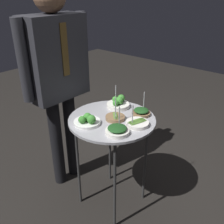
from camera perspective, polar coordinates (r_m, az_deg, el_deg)
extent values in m
plane|color=black|center=(2.21, 0.00, -19.32)|extent=(8.00, 8.00, 0.00)
cylinder|color=#939399|center=(1.75, 0.00, -1.73)|extent=(0.61, 0.61, 0.02)
cylinder|color=#2D2D2D|center=(1.99, 7.61, -11.24)|extent=(0.02, 0.02, 0.75)
cylinder|color=#2D2D2D|center=(1.77, 0.64, -16.90)|extent=(0.02, 0.02, 0.75)
cylinder|color=#2D2D2D|center=(2.17, -0.50, -7.42)|extent=(0.02, 0.02, 0.75)
cylinder|color=#2D2D2D|center=(1.96, -7.74, -11.91)|extent=(0.02, 0.02, 0.75)
cylinder|color=brown|center=(1.73, 0.74, -1.30)|extent=(0.13, 0.13, 0.02)
ellipsoid|color=#5B8938|center=(1.72, 1.08, -0.79)|extent=(0.09, 0.09, 0.01)
ellipsoid|color=#5B8938|center=(1.72, 0.74, -0.81)|extent=(0.09, 0.09, 0.01)
ellipsoid|color=#5B8938|center=(1.72, 0.40, -0.82)|extent=(0.09, 0.09, 0.01)
cylinder|color=#939399|center=(1.66, 0.81, 0.50)|extent=(0.01, 0.01, 0.18)
cylinder|color=white|center=(1.68, -5.72, -2.36)|extent=(0.18, 0.18, 0.02)
sphere|color=#387F2D|center=(1.67, -5.61, -1.12)|extent=(0.06, 0.06, 0.06)
sphere|color=#387F2D|center=(1.67, -5.93, -1.27)|extent=(0.05, 0.05, 0.05)
sphere|color=#387F2D|center=(1.64, -6.88, -1.76)|extent=(0.05, 0.05, 0.05)
sphere|color=#387F2D|center=(1.63, -4.74, -1.68)|extent=(0.06, 0.06, 0.06)
cylinder|color=silver|center=(1.90, 1.40, 1.57)|extent=(0.17, 0.17, 0.03)
sphere|color=#387F2D|center=(1.92, 2.12, 3.16)|extent=(0.06, 0.06, 0.06)
sphere|color=#387F2D|center=(1.91, 0.69, 2.92)|extent=(0.05, 0.05, 0.05)
sphere|color=#387F2D|center=(1.85, 0.82, 2.00)|extent=(0.04, 0.04, 0.04)
sphere|color=#387F2D|center=(1.88, 1.71, 2.62)|extent=(0.06, 0.06, 0.06)
cylinder|color=#939399|center=(1.92, 0.86, 3.92)|extent=(0.01, 0.01, 0.16)
cylinder|color=brown|center=(1.80, 6.66, -0.33)|extent=(0.13, 0.13, 0.02)
ellipsoid|color=#194219|center=(1.79, 6.70, 0.37)|extent=(0.11, 0.11, 0.03)
cylinder|color=#939399|center=(1.80, 7.30, 2.18)|extent=(0.01, 0.01, 0.16)
cylinder|color=silver|center=(1.66, 5.79, -2.62)|extent=(0.16, 0.16, 0.02)
ellipsoid|color=#5B8938|center=(1.67, 5.38, -1.83)|extent=(0.13, 0.05, 0.01)
ellipsoid|color=#5B8938|center=(1.66, 5.60, -1.97)|extent=(0.13, 0.05, 0.01)
ellipsoid|color=#5B8938|center=(1.66, 5.82, -2.12)|extent=(0.13, 0.05, 0.01)
ellipsoid|color=#5B8938|center=(1.65, 6.03, -2.26)|extent=(0.13, 0.05, 0.01)
ellipsoid|color=#5B8938|center=(1.64, 6.25, -2.41)|extent=(0.13, 0.05, 0.01)
cylinder|color=#939399|center=(1.61, 4.68, -0.94)|extent=(0.01, 0.01, 0.15)
cylinder|color=silver|center=(1.56, 1.19, -4.51)|extent=(0.15, 0.15, 0.02)
ellipsoid|color=#194219|center=(1.55, 1.20, -3.71)|extent=(0.12, 0.12, 0.03)
cylinder|color=#939399|center=(1.56, 1.68, -1.50)|extent=(0.01, 0.01, 0.16)
cylinder|color=black|center=(2.18, -12.54, -6.92)|extent=(0.10, 0.10, 0.82)
cylinder|color=black|center=(2.26, -9.33, -5.28)|extent=(0.10, 0.10, 0.82)
cube|color=#28282D|center=(1.94, -12.75, 11.98)|extent=(0.46, 0.22, 0.61)
cube|color=#4C3819|center=(1.83, -10.74, 13.70)|extent=(0.05, 0.01, 0.37)
cylinder|color=#28282D|center=(1.79, -19.69, 10.71)|extent=(0.07, 0.07, 0.56)
cylinder|color=#28282D|center=(2.10, -6.88, 14.22)|extent=(0.07, 0.07, 0.56)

